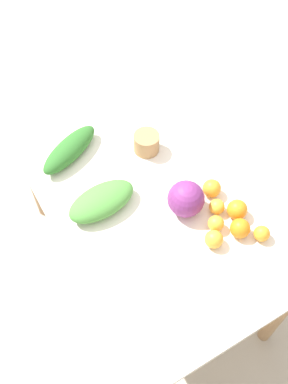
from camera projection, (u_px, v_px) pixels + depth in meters
ground_plane at (144, 267)px, 2.42m from camera, size 8.00×8.00×0.00m
dining_table at (144, 207)px, 1.90m from camera, size 1.39×0.81×0.73m
cabbage_purple at (186, 199)px, 1.72m from camera, size 0.15×0.15×0.15m
paper_bag at (147, 143)px, 1.93m from camera, size 0.12×0.12×0.09m
greens_bunch_scallion at (102, 201)px, 1.75m from camera, size 0.18×0.31×0.09m
greens_bunch_kale at (70, 149)px, 1.91m from camera, size 0.24×0.35×0.09m
orange_0 at (240, 228)px, 1.68m from camera, size 0.08×0.08×0.08m
orange_1 at (212, 188)px, 1.79m from camera, size 0.08×0.08×0.08m
orange_2 at (237, 209)px, 1.73m from camera, size 0.08×0.08×0.08m
orange_3 at (214, 239)px, 1.66m from camera, size 0.07×0.07×0.07m
orange_4 at (217, 207)px, 1.75m from camera, size 0.07×0.07×0.07m
orange_5 at (262, 233)px, 1.68m from camera, size 0.06×0.06×0.06m
orange_6 at (216, 223)px, 1.70m from camera, size 0.07×0.07×0.07m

